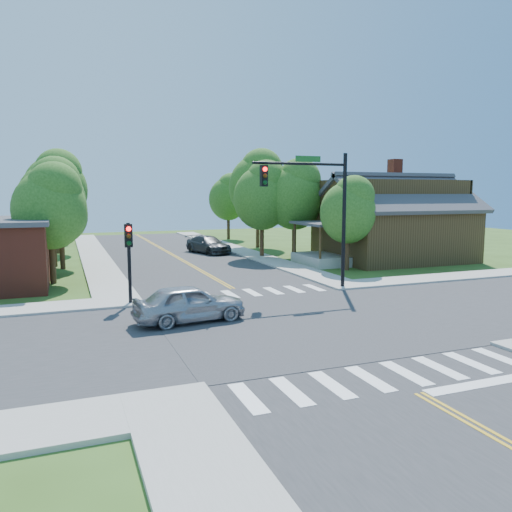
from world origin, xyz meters
name	(u,v)px	position (x,y,z in m)	size (l,w,h in m)	color
ground	(293,324)	(0.00, 0.00, 0.00)	(100.00, 100.00, 0.00)	#324D18
road_ns	(293,323)	(0.00, 0.00, 0.02)	(10.00, 90.00, 0.04)	#2D2D30
road_ew	(293,323)	(0.00, 0.00, 0.03)	(90.00, 10.00, 0.04)	#2D2D30
intersection_patch	(293,324)	(0.00, 0.00, 0.00)	(10.20, 10.20, 0.06)	#2D2D30
sidewalk_ne	(387,256)	(15.82, 15.82, 0.07)	(40.00, 40.00, 0.14)	#9E9B93
crosswalk_north	(241,293)	(0.00, 6.20, 0.05)	(8.85, 2.00, 0.01)	white
crosswalk_south	(388,376)	(0.00, -6.20, 0.05)	(8.85, 2.00, 0.01)	white
centerline	(293,322)	(0.00, 0.00, 0.05)	(0.30, 90.00, 0.01)	gold
stop_bar	(495,383)	(2.50, -7.60, 0.00)	(4.60, 0.45, 0.09)	white
signal_mast_ne	(316,199)	(3.91, 5.59, 4.85)	(5.30, 0.42, 7.20)	black
signal_pole_nw	(129,248)	(-5.60, 5.58, 2.66)	(0.34, 0.42, 3.80)	black
house_ne	(393,217)	(15.11, 14.23, 3.33)	(13.05, 8.80, 7.11)	#352612
tree_e_a	(349,208)	(9.32, 11.10, 4.12)	(3.70, 3.52, 6.29)	#382314
tree_e_b	(296,193)	(8.79, 18.16, 5.13)	(4.61, 4.38, 7.83)	#382314
tree_e_c	(259,183)	(8.82, 26.18, 6.05)	(5.43, 5.16, 9.23)	#382314
tree_e_d	(229,196)	(8.89, 35.28, 4.78)	(4.30, 4.08, 7.30)	#382314
tree_w_a	(51,204)	(-8.91, 12.85, 4.50)	(4.04, 3.84, 6.88)	#382314
tree_w_b	(53,195)	(-8.92, 19.82, 5.01)	(4.49, 4.27, 7.64)	#382314
tree_w_c	(56,185)	(-8.72, 27.99, 5.77)	(5.18, 4.92, 8.80)	#382314
tree_w_d	(58,197)	(-8.67, 36.75, 4.75)	(4.27, 4.05, 7.25)	#382314
tree_house	(263,194)	(6.47, 19.23, 5.05)	(4.54, 4.31, 7.71)	#382314
tree_bldg	(62,211)	(-8.40, 18.51, 3.94)	(3.54, 3.36, 6.02)	#382314
car_silver	(190,304)	(-3.78, 1.64, 0.75)	(4.60, 2.25, 1.51)	#A4A5AB
car_dgrey	(208,245)	(3.11, 23.34, 0.72)	(3.43, 5.36, 1.45)	#2F3235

